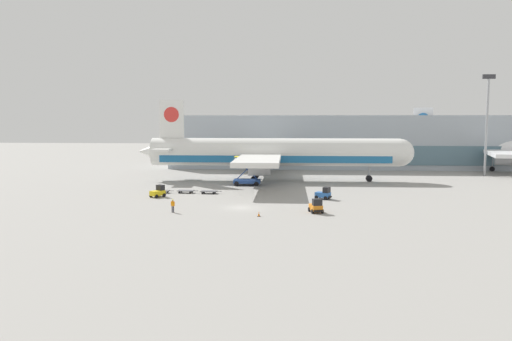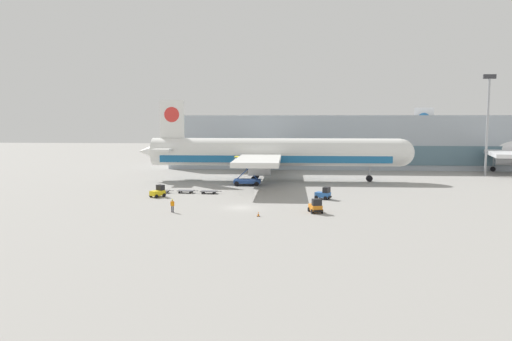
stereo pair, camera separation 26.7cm
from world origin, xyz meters
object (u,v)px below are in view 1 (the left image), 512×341
at_px(airplane_distant, 505,149).
at_px(baggage_dolly_second, 186,191).
at_px(baggage_dolly_lead, 161,191).
at_px(ground_crew_near, 173,205).
at_px(scissor_lift_loader, 247,174).
at_px(traffic_cone_near, 259,214).
at_px(baggage_tug_far, 324,194).
at_px(baggage_dolly_third, 209,191).
at_px(light_mast, 487,117).
at_px(baggage_tug_foreground, 158,192).
at_px(airplane_main, 271,153).
at_px(baggage_tug_mid, 316,206).

xyz_separation_m(airplane_distant, baggage_dolly_second, (-72.48, -44.55, -5.13)).
bearing_deg(baggage_dolly_second, baggage_dolly_lead, -172.09).
bearing_deg(ground_crew_near, scissor_lift_loader, -98.74).
relative_size(ground_crew_near, traffic_cone_near, 2.68).
relative_size(baggage_tug_far, ground_crew_near, 1.52).
distance_m(baggage_dolly_second, baggage_dolly_third, 4.18).
xyz_separation_m(light_mast, baggage_tug_foreground, (-66.64, -36.88, -12.51)).
xyz_separation_m(airplane_main, baggage_dolly_third, (-10.01, -19.30, -5.45)).
distance_m(airplane_main, baggage_dolly_lead, 27.20).
xyz_separation_m(baggage_tug_far, baggage_dolly_third, (-19.67, 4.68, -0.49)).
relative_size(baggage_dolly_lead, traffic_cone_near, 5.42).
distance_m(airplane_distant, baggage_tug_foreground, 90.84).
height_order(airplane_distant, traffic_cone_near, airplane_distant).
xyz_separation_m(light_mast, airplane_distant, (9.44, 12.55, -7.87)).
bearing_deg(baggage_tug_mid, baggage_tug_far, 157.60).
relative_size(baggage_tug_mid, baggage_dolly_third, 0.72).
bearing_deg(airplane_main, baggage_tug_foreground, -127.08).
xyz_separation_m(airplane_distant, baggage_tug_mid, (-50.48, -61.76, -4.64)).
bearing_deg(baggage_dolly_third, airplane_main, 66.50).
bearing_deg(traffic_cone_near, light_mast, 47.09).
bearing_deg(baggage_tug_far, baggage_dolly_lead, -162.21).
xyz_separation_m(baggage_tug_foreground, baggage_dolly_third, (7.76, 4.47, -0.49)).
relative_size(light_mast, airplane_main, 0.40).
bearing_deg(baggage_tug_mid, airplane_main, 178.42).
bearing_deg(ground_crew_near, airplane_main, -102.16).
bearing_deg(light_mast, traffic_cone_near, -132.91).
xyz_separation_m(baggage_dolly_third, ground_crew_near, (-2.04, -18.05, 0.71)).
bearing_deg(ground_crew_near, baggage_dolly_lead, -64.78).
bearing_deg(baggage_tug_foreground, light_mast, -25.78).
bearing_deg(traffic_cone_near, airplane_distant, 48.16).
bearing_deg(baggage_dolly_third, ground_crew_near, -92.51).
distance_m(airplane_main, traffic_cone_near, 39.77).
height_order(light_mast, scissor_lift_loader, light_mast).
relative_size(scissor_lift_loader, ground_crew_near, 3.06).
xyz_separation_m(airplane_main, scissor_lift_loader, (-4.35, -7.49, -3.70)).
relative_size(airplane_main, baggage_tug_mid, 21.45).
xyz_separation_m(ground_crew_near, traffic_cone_near, (12.12, -2.03, -0.76)).
height_order(airplane_main, baggage_dolly_third, airplane_main).
distance_m(light_mast, scissor_lift_loader, 58.16).
distance_m(baggage_tug_foreground, baggage_dolly_second, 6.08).
bearing_deg(light_mast, baggage_dolly_third, -151.17).
relative_size(light_mast, baggage_tug_far, 8.22).
bearing_deg(baggage_dolly_lead, baggage_tug_mid, -28.81).
bearing_deg(baggage_tug_foreground, baggage_dolly_third, -24.82).
height_order(baggage_tug_mid, baggage_dolly_lead, baggage_tug_mid).
xyz_separation_m(light_mast, baggage_dolly_lead, (-67.34, -32.30, -13.00)).
xyz_separation_m(baggage_tug_far, baggage_dolly_lead, (-28.14, 4.79, -0.49)).
bearing_deg(traffic_cone_near, airplane_main, 90.10).
distance_m(airplane_main, ground_crew_near, 39.54).
relative_size(airplane_distant, baggage_tug_mid, 20.00).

